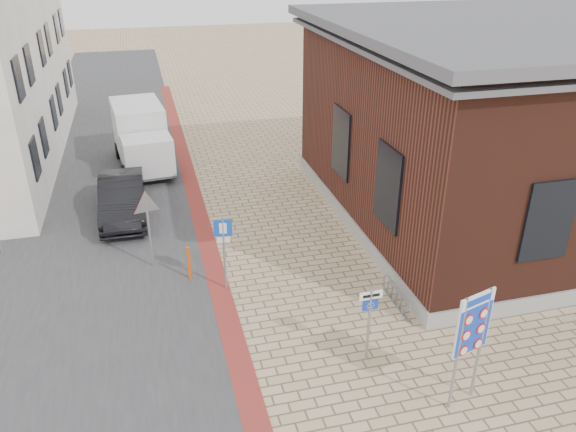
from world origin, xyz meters
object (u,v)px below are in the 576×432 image
box_truck (141,136)px  essen_sign (370,313)px  parking_sign (224,242)px  sedan (122,198)px  border_sign (473,326)px  bollard (189,263)px

box_truck → essen_sign: bearing=-77.7°
box_truck → parking_sign: box_truck is taller
sedan → border_sign: size_ratio=1.58×
sedan → box_truck: 5.19m
border_sign → parking_sign: size_ratio=1.22×
sedan → border_sign: (7.16, -11.38, 1.30)m
box_truck → bollard: size_ratio=4.86×
essen_sign → bollard: essen_sign is taller
sedan → essen_sign: 11.15m
parking_sign → bollard: bearing=148.9°
bollard → parking_sign: bearing=-39.4°
bollard → essen_sign: bearing=-51.3°
border_sign → bollard: size_ratio=2.61×
sedan → parking_sign: parking_sign is taller
sedan → bollard: (1.90, -4.88, -0.20)m
parking_sign → bollard: parking_sign is taller
box_truck → bollard: bearing=-89.9°
border_sign → sedan: bearing=105.6°
box_truck → bollard: 10.05m
box_truck → essen_sign: box_truck is taller
sedan → bollard: sedan is taller
border_sign → parking_sign: border_sign is taller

